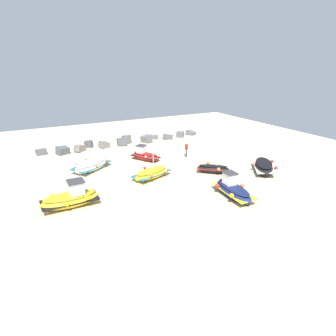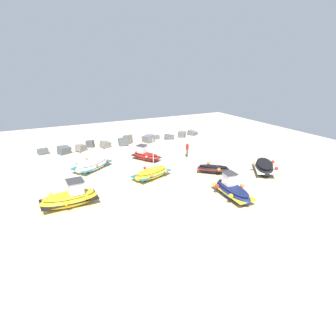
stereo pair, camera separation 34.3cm
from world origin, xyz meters
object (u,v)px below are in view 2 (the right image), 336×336
object	(u,v)px
fishing_boat_3	(264,167)
fishing_boat_4	(146,155)
person_walking	(187,149)
fishing_boat_1	(92,165)
fishing_boat_2	(70,198)
fishing_boat_6	(213,169)
fishing_boat_5	(152,173)
fishing_boat_0	(232,190)

from	to	relation	value
fishing_boat_3	fishing_boat_4	distance (m)	12.05
person_walking	fishing_boat_1	bearing A→B (deg)	31.61
fishing_boat_3	fishing_boat_2	bearing A→B (deg)	-57.74
fishing_boat_6	person_walking	distance (m)	5.31
fishing_boat_2	fishing_boat_5	xyz separation A→B (m)	(7.40, 2.22, -0.18)
fishing_boat_4	fishing_boat_3	bearing A→B (deg)	-165.85
fishing_boat_0	fishing_boat_2	size ratio (longest dim) A/B	1.03
fishing_boat_6	fishing_boat_3	bearing A→B (deg)	-165.21
fishing_boat_6	fishing_boat_5	bearing A→B (deg)	23.45
fishing_boat_3	fishing_boat_4	bearing A→B (deg)	-98.06
fishing_boat_5	fishing_boat_6	world-z (taller)	fishing_boat_5
fishing_boat_1	person_walking	world-z (taller)	person_walking
fishing_boat_5	person_walking	bearing A→B (deg)	-168.11
fishing_boat_4	fishing_boat_0	bearing A→B (deg)	161.22
fishing_boat_0	fishing_boat_5	size ratio (longest dim) A/B	1.04
fishing_boat_0	fishing_boat_6	size ratio (longest dim) A/B	1.35
fishing_boat_1	person_walking	distance (m)	10.22
fishing_boat_0	person_walking	world-z (taller)	fishing_boat_0
fishing_boat_0	fishing_boat_4	distance (m)	11.55
fishing_boat_2	fishing_boat_4	world-z (taller)	fishing_boat_2
fishing_boat_1	fishing_boat_3	xyz separation A→B (m)	(14.31, -8.17, 0.07)
fishing_boat_3	fishing_boat_6	world-z (taller)	fishing_boat_6
fishing_boat_1	fishing_boat_2	world-z (taller)	fishing_boat_2
fishing_boat_0	fishing_boat_6	distance (m)	5.08
fishing_boat_2	fishing_boat_3	world-z (taller)	fishing_boat_2
fishing_boat_1	fishing_boat_5	size ratio (longest dim) A/B	1.07
fishing_boat_4	person_walking	bearing A→B (deg)	-136.52
fishing_boat_6	person_walking	bearing A→B (deg)	-53.82
fishing_boat_3	fishing_boat_1	bearing A→B (deg)	-83.09
fishing_boat_0	fishing_boat_3	world-z (taller)	fishing_boat_0
fishing_boat_1	fishing_boat_3	size ratio (longest dim) A/B	1.05
fishing_boat_0	fishing_boat_4	world-z (taller)	fishing_boat_0
fishing_boat_2	person_walking	size ratio (longest dim) A/B	2.49
fishing_boat_0	fishing_boat_5	distance (m)	7.49
fishing_boat_5	fishing_boat_4	bearing A→B (deg)	-126.97
fishing_boat_4	fishing_boat_6	world-z (taller)	fishing_boat_6
fishing_boat_1	fishing_boat_5	distance (m)	6.29
fishing_boat_2	fishing_boat_6	distance (m)	13.04
fishing_boat_0	fishing_boat_3	xyz separation A→B (m)	(6.09, 2.81, -0.02)
fishing_boat_5	person_walking	size ratio (longest dim) A/B	2.46
fishing_boat_2	fishing_boat_5	bearing A→B (deg)	15.34
fishing_boat_1	fishing_boat_6	distance (m)	11.67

